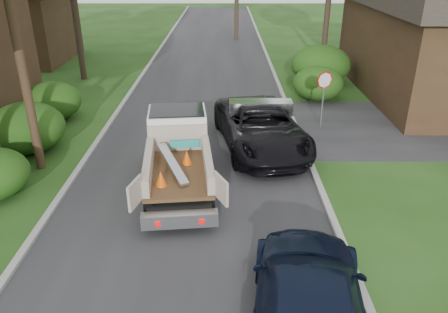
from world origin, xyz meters
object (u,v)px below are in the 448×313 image
Objects in this scene: navy_suv at (309,305)px; stop_sign at (324,88)px; black_pickup at (261,127)px; house_left_far at (12,15)px; utility_pole at (12,16)px; flatbed_truck at (178,147)px.

stop_sign is at bearing -94.60° from navy_suv.
black_pickup is at bearing -141.87° from stop_sign.
utility_pole is at bearing -64.77° from house_left_far.
utility_pole is 11.87m from navy_suv.
utility_pole reaches higher than black_pickup.
house_left_far is 22.02m from flatbed_truck.
stop_sign is 0.40× the size of black_pickup.
flatbed_truck is (-5.73, -4.69, -0.65)m from stop_sign.
stop_sign is at bearing 33.45° from flatbed_truck.
flatbed_truck reaches higher than navy_suv.
house_left_far is (-18.70, 13.00, 1.27)m from stop_sign.
stop_sign is 0.25× the size of utility_pole.
flatbed_truck is at bearing -149.44° from black_pickup.
stop_sign is 3.68m from black_pickup.
house_left_far is 29.42m from navy_suv.
navy_suv is at bearing -42.65° from utility_pole.
black_pickup is at bearing 13.01° from utility_pole.
stop_sign is at bearing 28.29° from black_pickup.
flatbed_truck is 3.85m from black_pickup.
navy_suv is (-2.56, -11.50, -0.97)m from stop_sign.
house_left_far is at bearing 115.23° from utility_pole.
utility_pole reaches higher than navy_suv.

